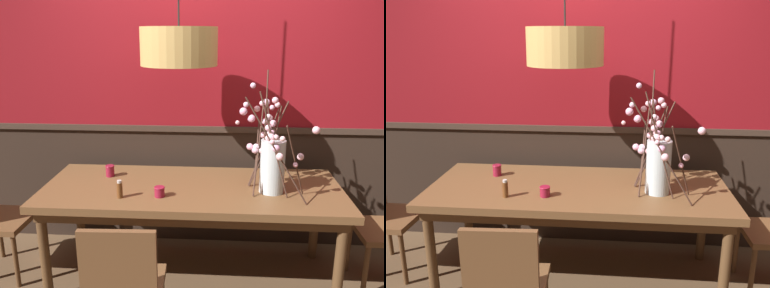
{
  "view_description": "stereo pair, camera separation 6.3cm",
  "coord_description": "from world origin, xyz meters",
  "views": [
    {
      "loc": [
        0.19,
        -2.74,
        1.85
      ],
      "look_at": [
        0.0,
        0.0,
        1.08
      ],
      "focal_mm": 37.3,
      "sensor_mm": 36.0,
      "label": 1
    },
    {
      "loc": [
        0.26,
        -2.74,
        1.85
      ],
      "look_at": [
        0.0,
        0.0,
        1.08
      ],
      "focal_mm": 37.3,
      "sensor_mm": 36.0,
      "label": 2
    }
  ],
  "objects": [
    {
      "name": "ground_plane",
      "position": [
        0.0,
        0.0,
        0.0
      ],
      "size": [
        24.0,
        24.0,
        0.0
      ],
      "primitive_type": "plane",
      "color": "brown"
    },
    {
      "name": "back_wall",
      "position": [
        0.0,
        0.64,
        1.35
      ],
      "size": [
        5.86,
        0.14,
        2.71
      ],
      "color": "#2D2119",
      "rests_on": "ground"
    },
    {
      "name": "dining_table",
      "position": [
        0.0,
        0.0,
        0.68
      ],
      "size": [
        2.19,
        0.89,
        0.76
      ],
      "color": "brown",
      "rests_on": "ground"
    },
    {
      "name": "chair_far_side_right",
      "position": [
        0.33,
        0.87,
        0.55
      ],
      "size": [
        0.43,
        0.4,
        0.99
      ],
      "color": "brown",
      "rests_on": "ground"
    },
    {
      "name": "chair_near_side_left",
      "position": [
        -0.31,
        -0.87,
        0.52
      ],
      "size": [
        0.44,
        0.41,
        0.9
      ],
      "color": "brown",
      "rests_on": "ground"
    },
    {
      "name": "chair_far_side_left",
      "position": [
        -0.36,
        0.88,
        0.53
      ],
      "size": [
        0.42,
        0.43,
        0.97
      ],
      "color": "brown",
      "rests_on": "ground"
    },
    {
      "name": "vase_with_blossoms",
      "position": [
        0.56,
        -0.06,
        0.98
      ],
      "size": [
        0.52,
        0.54,
        0.85
      ],
      "color": "silver",
      "rests_on": "dining_table"
    },
    {
      "name": "candle_holder_nearer_center",
      "position": [
        -0.66,
        0.17,
        0.81
      ],
      "size": [
        0.07,
        0.07,
        0.09
      ],
      "color": "maroon",
      "rests_on": "dining_table"
    },
    {
      "name": "candle_holder_nearer_edge",
      "position": [
        -0.21,
        -0.21,
        0.8
      ],
      "size": [
        0.08,
        0.08,
        0.07
      ],
      "color": "maroon",
      "rests_on": "dining_table"
    },
    {
      "name": "condiment_bottle",
      "position": [
        -0.48,
        -0.24,
        0.82
      ],
      "size": [
        0.04,
        0.04,
        0.13
      ],
      "color": "brown",
      "rests_on": "dining_table"
    },
    {
      "name": "pendant_lamp",
      "position": [
        -0.1,
        0.07,
        1.76
      ],
      "size": [
        0.53,
        0.53,
        1.08
      ],
      "color": "tan"
    }
  ]
}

